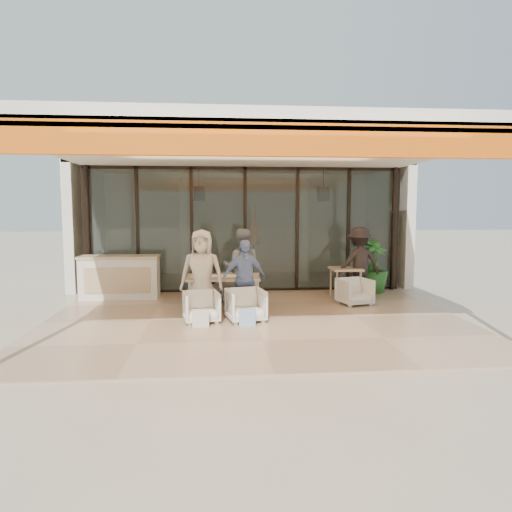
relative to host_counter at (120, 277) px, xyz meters
The scene contains 21 objects.
ground 3.83m from the host_counter, 37.22° to the right, with size 70.00×70.00×0.00m, color #C6B293.
terrace_floor 3.83m from the host_counter, 37.22° to the right, with size 8.00×6.00×0.01m, color tan.
terrace_structure 4.80m from the host_counter, 40.27° to the right, with size 8.00×6.00×3.40m.
glass_storefront 3.28m from the host_counter, 13.13° to the left, with size 8.08×0.10×3.20m.
interior_block 4.60m from the host_counter, 44.91° to the left, with size 9.05×3.62×3.52m.
host_counter is the anchor object (origin of this frame).
dining_table 2.83m from the host_counter, 31.63° to the right, with size 1.50×0.90×0.93m.
chair_far_left 2.08m from the host_counter, 15.15° to the right, with size 0.64×0.60×0.66m, color white.
chair_far_right 2.89m from the host_counter, 10.78° to the right, with size 0.71×0.66×0.73m, color white.
chair_near_left 3.16m from the host_counter, 50.73° to the right, with size 0.64×0.60×0.66m, color white.
chair_near_right 3.74m from the host_counter, 40.72° to the right, with size 0.68×0.64×0.70m, color white.
diner_navy 2.27m from the host_counter, 27.53° to the right, with size 0.62×0.41×1.71m, color #171933.
diner_grey 3.04m from the host_counter, 20.15° to the right, with size 0.83×0.65×1.72m, color slate.
diner_cream 2.80m from the host_counter, 44.20° to the right, with size 0.85×0.55×1.74m, color beige.
diner_periwinkle 3.44m from the host_counter, 34.38° to the right, with size 0.90×0.37×1.54m, color #7690C5.
tote_bag_cream 3.49m from the host_counter, 54.91° to the right, with size 0.30×0.10×0.34m, color silver.
tote_bag_blue 4.03m from the host_counter, 45.05° to the right, with size 0.30×0.10×0.34m, color #99BFD8.
side_table 5.37m from the host_counter, ahead, with size 0.70×0.70×0.74m.
side_chair 5.48m from the host_counter, 12.30° to the right, with size 0.65×0.61×0.67m, color white.
standing_woman 5.71m from the host_counter, ahead, with size 1.11×0.64×1.72m, color black.
potted_palm 6.24m from the host_counter, ahead, with size 0.80×0.80×1.42m, color #1E5919.
Camera 1 is at (-0.73, -8.65, 2.16)m, focal length 32.00 mm.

